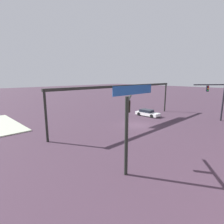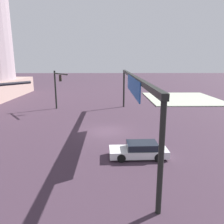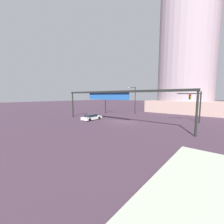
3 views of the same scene
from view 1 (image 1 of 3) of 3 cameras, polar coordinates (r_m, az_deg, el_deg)
ground_plane at (r=27.26m, az=8.10°, el=-4.18°), size 231.46×231.46×0.00m
traffic_signal_near_corner at (r=13.36m, az=5.01°, el=-3.34°), size 3.61×2.75×5.91m
traffic_signal_opposite_side at (r=33.44m, az=30.95°, el=4.61°), size 4.47×3.47×6.33m
overhead_sign_gantry at (r=28.40m, az=4.77°, el=7.09°), size 26.26×0.43×5.99m
sedan_car_approaching at (r=33.72m, az=11.38°, el=-0.29°), size 1.97×4.54×1.21m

